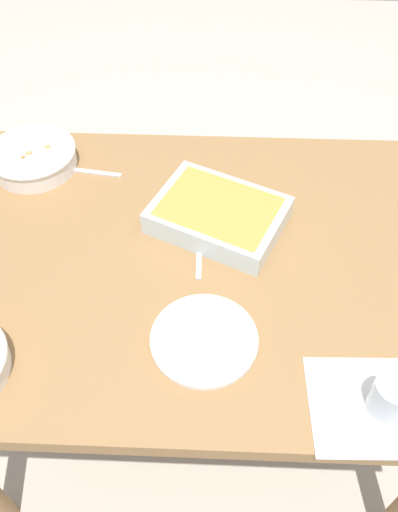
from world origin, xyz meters
name	(u,v)px	position (x,y,z in m)	size (l,w,h in m)	color
ground_plane	(199,398)	(0.00, 0.00, 0.00)	(6.00, 6.00, 0.00)	#B2A899
dining_table	(199,280)	(0.00, 0.00, 0.65)	(1.20, 0.90, 0.74)	olive
placemat	(384,406)	(-0.36, 0.35, 0.74)	(0.28, 0.20, 0.00)	silver
stew_bowl	(33,157)	(0.45, -0.30, 0.77)	(0.23, 0.23, 0.06)	white
baking_dish	(218,214)	(-0.04, -0.10, 0.77)	(0.36, 0.33, 0.06)	silver
drink_cup	(389,397)	(-0.36, 0.35, 0.78)	(0.07, 0.07, 0.08)	#B2BCC6
side_plate	(204,339)	(-0.02, 0.23, 0.75)	(0.22, 0.22, 0.01)	white
spoon_by_stew	(80,170)	(0.33, -0.28, 0.74)	(0.18, 0.04, 0.01)	silver
fork_on_table	(199,245)	(0.00, -0.03, 0.74)	(0.02, 0.18, 0.01)	silver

